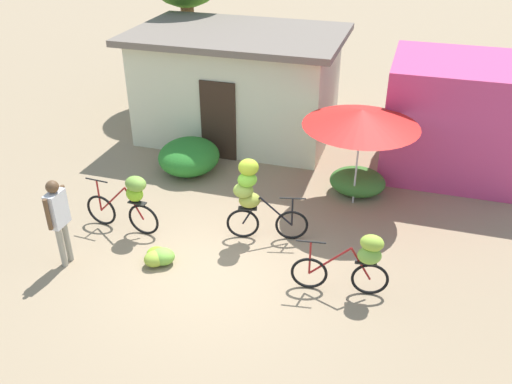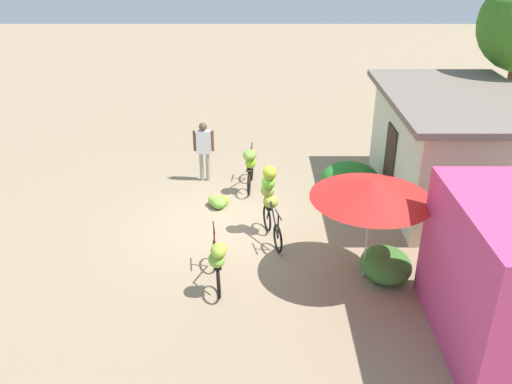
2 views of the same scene
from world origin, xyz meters
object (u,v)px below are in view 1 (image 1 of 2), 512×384
building_low (238,84)px  banana_pile_on_ground (159,257)px  market_umbrella (362,118)px  shop_pink (457,117)px  person_vendor (58,214)px  bicycle_center_loaded (358,260)px  bicycle_near_pile (252,194)px  bicycle_leftmost (130,198)px

building_low → banana_pile_on_ground: bearing=-85.7°
market_umbrella → shop_pink: bearing=49.7°
shop_pink → building_low: bearing=175.6°
building_low → banana_pile_on_ground: (0.45, -5.97, -1.29)m
building_low → person_vendor: size_ratio=3.14×
bicycle_center_loaded → banana_pile_on_ground: bearing=-176.5°
bicycle_center_loaded → bicycle_near_pile: bearing=153.7°
shop_pink → bicycle_near_pile: size_ratio=1.87×
market_umbrella → bicycle_center_loaded: market_umbrella is taller
building_low → shop_pink: (5.54, -0.43, -0.10)m
market_umbrella → banana_pile_on_ground: (-3.11, -3.20, -1.85)m
bicycle_leftmost → bicycle_center_loaded: (4.51, -0.60, -0.06)m
shop_pink → market_umbrella: size_ratio=1.34×
bicycle_near_pile → bicycle_center_loaded: size_ratio=1.04×
bicycle_center_loaded → banana_pile_on_ground: size_ratio=2.41×
building_low → shop_pink: size_ratio=1.68×
bicycle_near_pile → bicycle_center_loaded: 2.43m
building_low → bicycle_leftmost: (-0.51, -5.16, -0.67)m
shop_pink → bicycle_center_loaded: size_ratio=1.95×
shop_pink → banana_pile_on_ground: size_ratio=4.69×
banana_pile_on_ground → person_vendor: bearing=-163.4°
market_umbrella → bicycle_near_pile: market_umbrella is taller
shop_pink → person_vendor: shop_pink is taller
shop_pink → bicycle_leftmost: bearing=-142.0°
building_low → market_umbrella: building_low is taller
bicycle_center_loaded → person_vendor: size_ratio=0.96×
bicycle_near_pile → person_vendor: 3.49m
person_vendor → bicycle_near_pile: bearing=30.5°
banana_pile_on_ground → person_vendor: 1.92m
building_low → person_vendor: bearing=-100.2°
bicycle_near_pile → bicycle_leftmost: bearing=-168.6°
banana_pile_on_ground → bicycle_near_pile: bearing=42.7°
bicycle_center_loaded → bicycle_leftmost: bearing=172.5°
bicycle_center_loaded → person_vendor: (-5.17, -0.70, 0.36)m
banana_pile_on_ground → person_vendor: person_vendor is taller
bicycle_center_loaded → person_vendor: 5.23m
shop_pink → bicycle_center_loaded: 5.58m
building_low → shop_pink: building_low is taller
building_low → banana_pile_on_ground: 6.13m
bicycle_leftmost → shop_pink: bearing=38.0°
bicycle_leftmost → banana_pile_on_ground: bicycle_leftmost is taller
bicycle_leftmost → person_vendor: bearing=-117.0°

